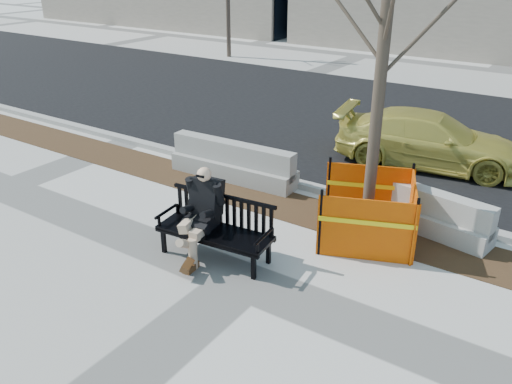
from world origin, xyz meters
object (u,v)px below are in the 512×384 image
sedan (426,165)px  jersey_barrier_left (233,179)px  tree_fence (365,237)px  seated_man (204,252)px  jersey_barrier_right (413,226)px  bench (216,257)px

sedan → jersey_barrier_left: bearing=124.7°
tree_fence → sedan: tree_fence is taller
seated_man → sedan: seated_man is taller
jersey_barrier_right → seated_man: bearing=-122.3°
bench → jersey_barrier_left: 3.30m
jersey_barrier_left → jersey_barrier_right: (4.05, 0.05, 0.00)m
jersey_barrier_left → tree_fence: bearing=-16.0°
bench → tree_fence: 2.67m
jersey_barrier_right → jersey_barrier_left: bearing=-169.3°
tree_fence → jersey_barrier_right: tree_fence is taller
seated_man → jersey_barrier_right: bearing=41.7°
sedan → jersey_barrier_right: sedan is taller
sedan → jersey_barrier_right: bearing=-176.0°
bench → jersey_barrier_right: size_ratio=0.70×
jersey_barrier_left → seated_man: bearing=-65.2°
bench → jersey_barrier_right: bench is taller
tree_fence → jersey_barrier_left: 3.58m
seated_man → jersey_barrier_left: size_ratio=0.50×
seated_man → jersey_barrier_right: (2.61, 2.86, 0.00)m
bench → tree_fence: size_ratio=0.33×
sedan → jersey_barrier_left: 4.59m
seated_man → jersey_barrier_right: 3.87m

